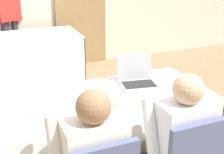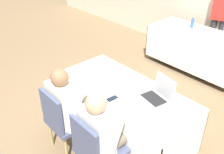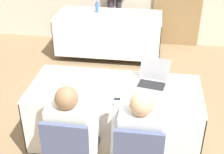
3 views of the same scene
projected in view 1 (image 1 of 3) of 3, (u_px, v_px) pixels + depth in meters
name	position (u px, v px, depth m)	size (l,w,h in m)	color
conference_table_near	(102.00, 118.00, 2.55)	(1.79, 0.80, 0.75)	white
conference_table_far	(16.00, 49.00, 4.39)	(1.79, 0.80, 0.75)	white
laptop	(138.00, 79.00, 2.72)	(0.36, 0.35, 0.25)	#99999E
cell_phone	(121.00, 109.00, 2.29)	(0.07, 0.13, 0.01)	black
paper_beside_laptop	(123.00, 90.00, 2.63)	(0.29, 0.34, 0.00)	white
paper_centre_table	(76.00, 91.00, 2.60)	(0.31, 0.35, 0.00)	white
person_white_shirt	(176.00, 139.00, 2.12)	(0.50, 0.52, 1.15)	#665B4C
person_red_shirt	(9.00, 16.00, 4.87)	(0.39, 0.31, 1.59)	#33333D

